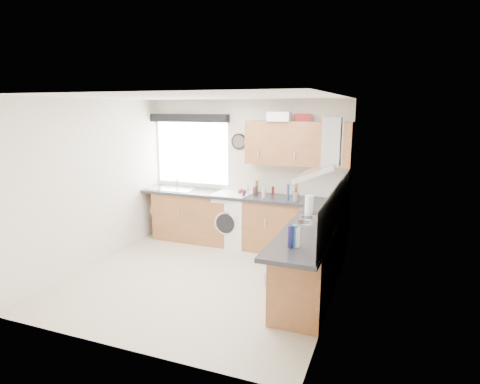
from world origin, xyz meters
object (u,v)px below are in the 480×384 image
at_px(oven, 313,257).
at_px(extractor_hood, 325,156).
at_px(upper_cabinets, 298,143).
at_px(washing_machine, 232,219).

relative_size(oven, extractor_hood, 1.09).
bearing_deg(extractor_hood, upper_cabinets, 116.13).
height_order(extractor_hood, washing_machine, extractor_hood).
bearing_deg(upper_cabinets, oven, -67.46).
bearing_deg(oven, extractor_hood, -0.00).
distance_m(extractor_hood, washing_machine, 2.50).
distance_m(oven, washing_machine, 2.05).
bearing_deg(extractor_hood, oven, 180.00).
distance_m(extractor_hood, upper_cabinets, 1.48).
height_order(oven, upper_cabinets, upper_cabinets).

